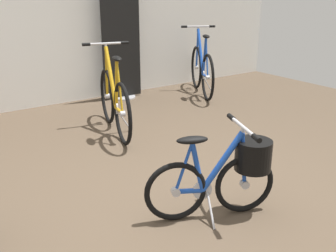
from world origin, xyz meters
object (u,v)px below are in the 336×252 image
Objects in this scene: folding_bike_foreground at (229,171)px; floor_banner_stand at (121,49)px; display_bike_right at (114,101)px; display_bike_left at (202,69)px.

floor_banner_stand is at bearing 73.83° from folding_bike_foreground.
folding_bike_foreground is 2.02m from display_bike_right.
floor_banner_stand is at bearing 57.73° from display_bike_right.
display_bike_right is (0.15, 2.01, 0.02)m from folding_bike_foreground.
floor_banner_stand is at bearing 156.36° from display_bike_left.
display_bike_left is 2.05m from display_bike_right.
display_bike_left is (1.10, -0.48, -0.35)m from floor_banner_stand.
floor_banner_stand reaches higher than folding_bike_foreground.
floor_banner_stand is 1.53m from display_bike_right.
display_bike_right is at bearing -157.70° from display_bike_left.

